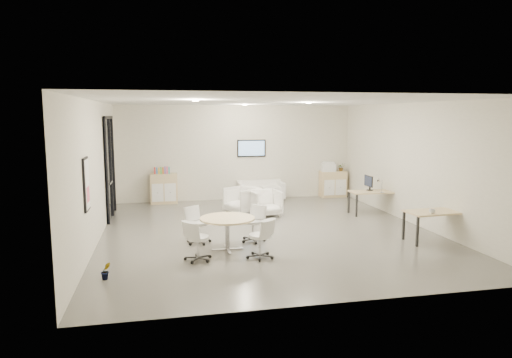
{
  "coord_description": "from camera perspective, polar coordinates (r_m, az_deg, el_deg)",
  "views": [
    {
      "loc": [
        -2.56,
        -10.79,
        2.87
      ],
      "look_at": [
        -0.2,
        0.4,
        1.27
      ],
      "focal_mm": 32.0,
      "sensor_mm": 36.0,
      "label": 1
    }
  ],
  "objects": [
    {
      "name": "room_shell",
      "position": [
        11.16,
        1.42,
        1.44
      ],
      "size": [
        9.6,
        10.6,
        4.8
      ],
      "color": "#5D5B55",
      "rests_on": "ground"
    },
    {
      "name": "glass_door",
      "position": [
        13.44,
        -17.82,
        1.76
      ],
      "size": [
        0.09,
        1.9,
        2.85
      ],
      "color": "black",
      "rests_on": "room_shell"
    },
    {
      "name": "artwork",
      "position": [
        9.39,
        -20.44,
        -0.64
      ],
      "size": [
        0.05,
        0.54,
        1.04
      ],
      "color": "black",
      "rests_on": "room_shell"
    },
    {
      "name": "wall_tv",
      "position": [
        15.6,
        -0.58,
        3.87
      ],
      "size": [
        0.98,
        0.06,
        0.58
      ],
      "color": "black",
      "rests_on": "room_shell"
    },
    {
      "name": "ceiling_spots",
      "position": [
        11.86,
        -0.45,
        9.48
      ],
      "size": [
        3.14,
        4.14,
        0.03
      ],
      "color": "#FFEAC6",
      "rests_on": "room_shell"
    },
    {
      "name": "sideboard_left",
      "position": [
        15.23,
        -11.45,
        -1.18
      ],
      "size": [
        0.87,
        0.45,
        0.98
      ],
      "color": "#D9B983",
      "rests_on": "room_shell"
    },
    {
      "name": "sideboard_right",
      "position": [
        16.36,
        9.59,
        -0.62
      ],
      "size": [
        0.91,
        0.44,
        0.91
      ],
      "color": "#D9B983",
      "rests_on": "room_shell"
    },
    {
      "name": "books",
      "position": [
        15.15,
        -11.68,
        1.06
      ],
      "size": [
        0.5,
        0.14,
        0.22
      ],
      "color": "red",
      "rests_on": "sideboard_left"
    },
    {
      "name": "printer",
      "position": [
        16.22,
        9.03,
        1.51
      ],
      "size": [
        0.54,
        0.47,
        0.34
      ],
      "rotation": [
        0.0,
        0.0,
        -0.17
      ],
      "color": "white",
      "rests_on": "sideboard_right"
    },
    {
      "name": "loveseat",
      "position": [
        15.48,
        0.55,
        -1.53
      ],
      "size": [
        1.54,
        0.79,
        0.57
      ],
      "rotation": [
        0.0,
        0.0,
        0.02
      ],
      "color": "silver",
      "rests_on": "room_shell"
    },
    {
      "name": "blue_rug",
      "position": [
        14.28,
        -0.26,
        -3.59
      ],
      "size": [
        1.79,
        1.48,
        0.01
      ],
      "primitive_type": "cube",
      "rotation": [
        0.0,
        0.0,
        -0.34
      ],
      "color": "#314B97",
      "rests_on": "room_shell"
    },
    {
      "name": "armchair_left",
      "position": [
        13.45,
        -1.75,
        -2.5
      ],
      "size": [
        1.09,
        1.11,
        0.85
      ],
      "primitive_type": "imported",
      "rotation": [
        0.0,
        0.0,
        -1.02
      ],
      "color": "silver",
      "rests_on": "room_shell"
    },
    {
      "name": "armchair_right",
      "position": [
        13.08,
        1.18,
        -2.85
      ],
      "size": [
        0.9,
        0.85,
        0.82
      ],
      "primitive_type": "imported",
      "rotation": [
        0.0,
        0.0,
        0.14
      ],
      "color": "silver",
      "rests_on": "room_shell"
    },
    {
      "name": "desk_rear",
      "position": [
        13.73,
        14.3,
        -1.77
      ],
      "size": [
        1.32,
        0.7,
        0.67
      ],
      "rotation": [
        0.0,
        0.0,
        -0.04
      ],
      "color": "#D9B983",
      "rests_on": "room_shell"
    },
    {
      "name": "desk_front",
      "position": [
        11.19,
        21.6,
        -4.1
      ],
      "size": [
        1.4,
        0.77,
        0.71
      ],
      "rotation": [
        0.0,
        0.0,
        0.07
      ],
      "color": "#D9B983",
      "rests_on": "room_shell"
    },
    {
      "name": "monitor",
      "position": [
        13.8,
        13.92,
        -0.43
      ],
      "size": [
        0.2,
        0.5,
        0.44
      ],
      "color": "black",
      "rests_on": "desk_rear"
    },
    {
      "name": "round_table",
      "position": [
        9.76,
        -3.6,
        -5.31
      ],
      "size": [
        1.17,
        1.17,
        0.71
      ],
      "color": "#D9B983",
      "rests_on": "room_shell"
    },
    {
      "name": "meeting_chairs",
      "position": [
        9.82,
        -3.59,
        -6.55
      ],
      "size": [
        2.16,
        2.16,
        0.82
      ],
      "color": "white",
      "rests_on": "room_shell"
    },
    {
      "name": "plant_cabinet",
      "position": [
        16.37,
        10.61,
        1.35
      ],
      "size": [
        0.26,
        0.29,
        0.21
      ],
      "primitive_type": "imported",
      "rotation": [
        0.0,
        0.0,
        0.09
      ],
      "color": "#3F7F3F",
      "rests_on": "sideboard_right"
    },
    {
      "name": "plant_floor",
      "position": [
        8.62,
        -18.24,
        -11.4
      ],
      "size": [
        0.28,
        0.36,
        0.14
      ],
      "primitive_type": "imported",
      "rotation": [
        0.0,
        0.0,
        0.41
      ],
      "color": "#3F7F3F",
      "rests_on": "room_shell"
    },
    {
      "name": "cup",
      "position": [
        10.84,
        21.15,
        -3.72
      ],
      "size": [
        0.14,
        0.11,
        0.13
      ],
      "primitive_type": "imported",
      "rotation": [
        0.0,
        0.0,
        -0.13
      ],
      "color": "white",
      "rests_on": "desk_front"
    }
  ]
}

